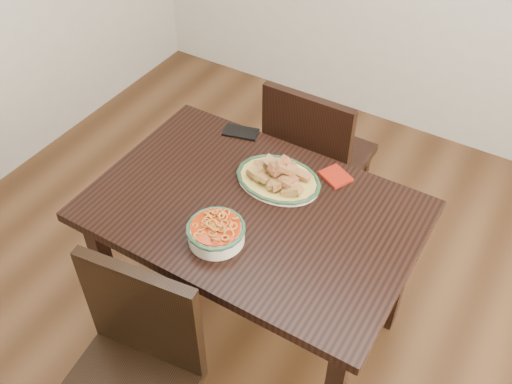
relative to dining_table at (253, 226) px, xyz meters
The scene contains 8 objects.
floor 0.65m from the dining_table, 94.40° to the left, with size 3.50×3.50×0.00m, color #3C2413.
dining_table is the anchor object (origin of this frame).
chair_far 0.67m from the dining_table, 95.54° to the left, with size 0.42×0.42×0.89m.
chair_near 0.66m from the dining_table, 97.26° to the right, with size 0.47×0.47×0.89m.
fish_plate 0.22m from the dining_table, 86.32° to the left, with size 0.33×0.26×0.11m.
noodle_bowl 0.25m from the dining_table, 97.60° to the right, with size 0.20×0.20×0.08m.
smartphone 0.45m from the dining_table, 128.18° to the left, with size 0.14×0.08×0.01m, color black.
napkin 0.37m from the dining_table, 58.13° to the left, with size 0.11×0.09×0.01m, color maroon.
Camera 1 is at (0.76, -1.25, 2.22)m, focal length 40.00 mm.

